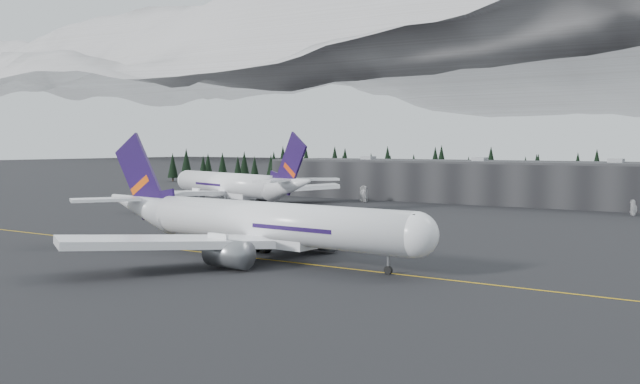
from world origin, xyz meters
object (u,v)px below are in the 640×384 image
Objects in this scene: jet_parked at (237,185)px; gse_vehicle_b at (634,213)px; jet_main at (248,221)px; gse_vehicle_a at (364,200)px; terminal at (511,182)px.

gse_vehicle_b is (100.90, 32.27, -5.22)m from jet_parked.
jet_main reaches higher than gse_vehicle_b.
jet_main reaches higher than gse_vehicle_a.
jet_main is at bearing -89.72° from terminal.
terminal reaches higher than gse_vehicle_a.
jet_main is 16.72× the size of gse_vehicle_b.
jet_main is 109.40m from gse_vehicle_a.
gse_vehicle_a is 76.68m from gse_vehicle_b.
gse_vehicle_a is at bearing -108.21° from jet_parked.
jet_main is 13.17× the size of gse_vehicle_a.
gse_vehicle_a is (-37.70, -23.99, -5.59)m from terminal.
jet_parked reaches higher than gse_vehicle_a.
jet_parked reaches higher than gse_vehicle_b.
jet_parked is at bearing -123.57° from gse_vehicle_a.
terminal is 82.94m from jet_parked.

